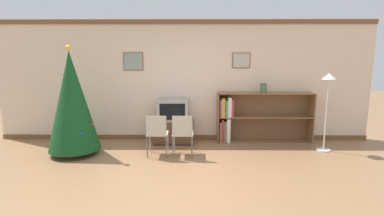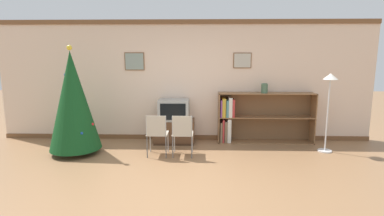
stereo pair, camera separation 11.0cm
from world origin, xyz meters
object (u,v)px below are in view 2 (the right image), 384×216
Objects in this scene: tv_console at (174,131)px; vase at (264,88)px; television at (174,110)px; folding_chair_left at (157,133)px; standing_lamp at (329,92)px; christmas_tree at (73,101)px; folding_chair_right at (182,133)px; bookshelf at (250,117)px.

vase is at bearing 1.73° from tv_console.
television is 0.81× the size of folding_chair_left.
vase reaches higher than television.
christmas_tree is at bearing -177.04° from standing_lamp.
standing_lamp is (5.01, 0.26, 0.16)m from christmas_tree.
christmas_tree reaches higher than tv_console.
folding_chair_right reaches higher than tv_console.
television is at bearing 104.84° from folding_chair_right.
bookshelf is 1.70m from standing_lamp.
tv_console is 1.09× the size of folding_chair_right.
standing_lamp reaches higher than tv_console.
tv_console is 1.71m from bookshelf.
bookshelf is (3.57, 0.90, -0.49)m from christmas_tree.
christmas_tree is at bearing -157.41° from television.
vase is at bearing 29.69° from folding_chair_right.
folding_chair_right is 1.77m from bookshelf.
standing_lamp is at bearing -23.88° from bookshelf.
vase is at bearing -9.37° from bookshelf.
television is at bearing 170.42° from standing_lamp.
vase reaches higher than tv_console.
folding_chair_right is 2.13m from vase.
standing_lamp reaches higher than bookshelf.
tv_console is 4.24× the size of vase.
folding_chair_left is at bearing -151.79° from bookshelf.
christmas_tree is at bearing -165.92° from bookshelf.
bookshelf is at bearing 3.65° from tv_console.
vase is (1.73, 0.99, 0.75)m from folding_chair_right.
bookshelf reaches higher than tv_console.
standing_lamp is (3.12, -0.53, 0.96)m from tv_console.
folding_chair_left is 3.88× the size of vase.
tv_console is (1.89, 0.79, -0.79)m from christmas_tree.
vase is at bearing 152.83° from standing_lamp.
folding_chair_left is 0.52× the size of standing_lamp.
folding_chair_right is 0.39× the size of bookshelf.
folding_chair_right is at bearing 0.00° from folding_chair_left.
vase is (1.97, 0.06, 0.96)m from tv_console.
vase reaches higher than folding_chair_left.
folding_chair_right is at bearing -144.28° from bookshelf.
tv_console is 0.98m from folding_chair_left.
christmas_tree is 2.59× the size of folding_chair_right.
folding_chair_left is 0.39× the size of bookshelf.
vase is 1.29m from standing_lamp.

